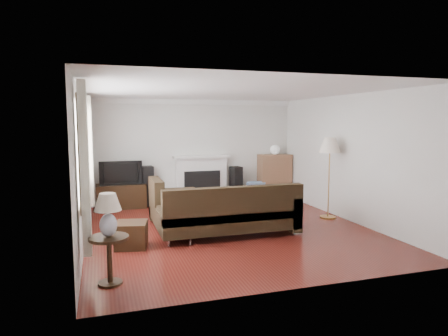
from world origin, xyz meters
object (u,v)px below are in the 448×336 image
object	(u,v)px
bookshelf	(275,176)
floor_lamp	(329,178)
side_table	(110,260)
tv_stand	(121,196)
sectional_sofa	(228,211)
coffee_table	(211,206)

from	to	relation	value
bookshelf	floor_lamp	world-z (taller)	floor_lamp
bookshelf	side_table	bearing A→B (deg)	-133.27
floor_lamp	side_table	xyz separation A→B (m)	(-4.36, -2.17, -0.53)
tv_stand	bookshelf	size ratio (longest dim) A/B	0.97
bookshelf	tv_stand	bearing A→B (deg)	-179.24
tv_stand	bookshelf	world-z (taller)	bookshelf
sectional_sofa	floor_lamp	world-z (taller)	floor_lamp
side_table	tv_stand	bearing A→B (deg)	85.27
bookshelf	coffee_table	xyz separation A→B (m)	(-2.14, -1.56, -0.33)
bookshelf	sectional_sofa	distance (m)	3.60
coffee_table	side_table	size ratio (longest dim) A/B	2.01
bookshelf	coffee_table	size ratio (longest dim) A/B	0.95
bookshelf	side_table	world-z (taller)	bookshelf
tv_stand	sectional_sofa	xyz separation A→B (m)	(1.66, -2.81, 0.15)
coffee_table	side_table	distance (m)	3.57
tv_stand	sectional_sofa	bearing A→B (deg)	-59.44
bookshelf	floor_lamp	xyz separation A→B (m)	(0.16, -2.30, 0.26)
sectional_sofa	bookshelf	bearing A→B (deg)	52.71
coffee_table	side_table	xyz separation A→B (m)	(-2.07, -2.91, 0.06)
side_table	sectional_sofa	bearing A→B (deg)	38.38
coffee_table	tv_stand	bearing A→B (deg)	162.22
tv_stand	floor_lamp	world-z (taller)	floor_lamp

